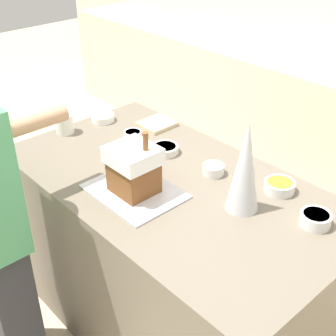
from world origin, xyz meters
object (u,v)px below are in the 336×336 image
Objects in this scene: decorative_tree at (245,167)px; cookbook at (157,124)px; candy_bowl_behind_tray at (213,169)px; candy_bowl_front_corner at (279,186)px; candy_bowl_center_rear at (316,219)px; candy_bowl_far_right at (165,149)px; gingerbread_house at (134,168)px; baking_tray at (135,191)px; mug at (64,124)px; candy_bowl_near_tray_left at (103,117)px; candy_bowl_beside_tree at (133,135)px.

cookbook is at bearing 162.87° from decorative_tree.
candy_bowl_behind_tray is 0.56m from cookbook.
candy_bowl_center_rear is (0.23, -0.09, 0.00)m from candy_bowl_front_corner.
candy_bowl_far_right is 1.00× the size of candy_bowl_front_corner.
decorative_tree is (0.38, 0.25, 0.07)m from gingerbread_house.
decorative_tree is at bearing -98.04° from candy_bowl_front_corner.
candy_bowl_behind_tray is (0.12, 0.35, 0.02)m from baking_tray.
candy_bowl_center_rear is 1.35m from mug.
decorative_tree is 2.95× the size of candy_bowl_far_right.
mug is (-1.32, -0.29, 0.02)m from candy_bowl_center_rear.
candy_bowl_front_corner is at bearing 20.27° from candy_bowl_behind_tray.
candy_bowl_near_tray_left reaches higher than cookbook.
baking_tray is at bearing -25.27° from candy_bowl_near_tray_left.
decorative_tree reaches higher than candy_bowl_front_corner.
candy_bowl_near_tray_left is (-0.79, -0.04, -0.00)m from candy_bowl_behind_tray.
candy_bowl_far_right is 0.59m from candy_bowl_front_corner.
baking_tray is 0.49m from decorative_tree.
decorative_tree reaches higher than baking_tray.
candy_bowl_front_corner is at bearing 81.96° from decorative_tree.
cookbook is at bearing 100.13° from candy_bowl_beside_tree.
decorative_tree is 0.78m from candy_bowl_beside_tree.
cookbook is (-0.42, 0.49, -0.11)m from gingerbread_house.
baking_tray is at bearing -49.74° from cookbook.
decorative_tree is at bearing -154.80° from candy_bowl_center_rear.
candy_bowl_front_corner reaches higher than cookbook.
candy_bowl_beside_tree is at bearing -173.37° from candy_bowl_far_right.
candy_bowl_far_right is (-0.54, 0.08, -0.17)m from decorative_tree.
candy_bowl_near_tray_left is at bearing 154.73° from baking_tray.
candy_bowl_front_corner is 1.29× the size of mug.
cookbook is at bearing 130.30° from gingerbread_house.
candy_bowl_far_right reaches higher than baking_tray.
candy_bowl_center_rear is 0.96× the size of candy_bowl_near_tray_left.
candy_bowl_beside_tree is at bearing -79.87° from cookbook.
candy_bowl_front_corner is at bearing -2.33° from cookbook.
baking_tray is at bearing -131.66° from candy_bowl_front_corner.
candy_bowl_behind_tray is 1.05× the size of candy_bowl_beside_tree.
gingerbread_house is at bearing -149.93° from candy_bowl_center_rear.
candy_bowl_near_tray_left is 0.30m from cookbook.
gingerbread_house is 2.16× the size of candy_bowl_front_corner.
decorative_tree reaches higher than cookbook.
gingerbread_house reaches higher than candy_bowl_beside_tree.
gingerbread_house is 2.90× the size of candy_bowl_behind_tray.
candy_bowl_center_rear is 0.68× the size of cookbook.
cookbook is (-0.42, 0.49, 0.01)m from baking_tray.
cookbook is (0.25, 0.18, -0.01)m from candy_bowl_near_tray_left.
candy_bowl_behind_tray and candy_bowl_front_corner have the same top height.
candy_bowl_center_rear is (1.02, 0.07, 0.00)m from candy_bowl_beside_tree.
gingerbread_house is at bearing 31.00° from baking_tray.
cookbook is 0.49m from mug.
gingerbread_house is 2.17× the size of candy_bowl_far_right.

